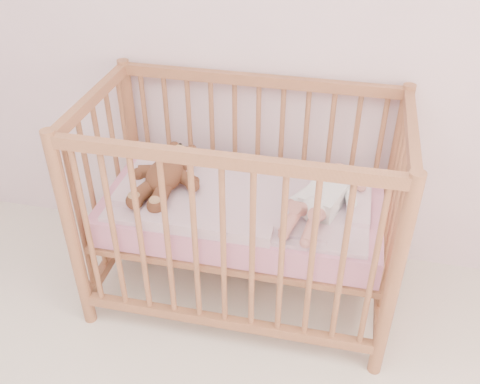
% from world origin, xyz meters
% --- Properties ---
extents(crib, '(1.36, 0.76, 1.00)m').
position_xyz_m(crib, '(0.10, 1.60, 0.50)').
color(crib, '#AE6F49').
rests_on(crib, floor).
extents(mattress, '(1.22, 0.62, 0.13)m').
position_xyz_m(mattress, '(0.10, 1.60, 0.49)').
color(mattress, pink).
rests_on(mattress, crib).
extents(blanket, '(1.10, 0.58, 0.06)m').
position_xyz_m(blanket, '(0.10, 1.60, 0.56)').
color(blanket, pink).
rests_on(blanket, mattress).
extents(baby, '(0.43, 0.61, 0.13)m').
position_xyz_m(baby, '(0.46, 1.58, 0.64)').
color(baby, white).
rests_on(baby, blanket).
extents(teddy_bear, '(0.40, 0.52, 0.13)m').
position_xyz_m(teddy_bear, '(-0.24, 1.58, 0.65)').
color(teddy_bear, brown).
rests_on(teddy_bear, blanket).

